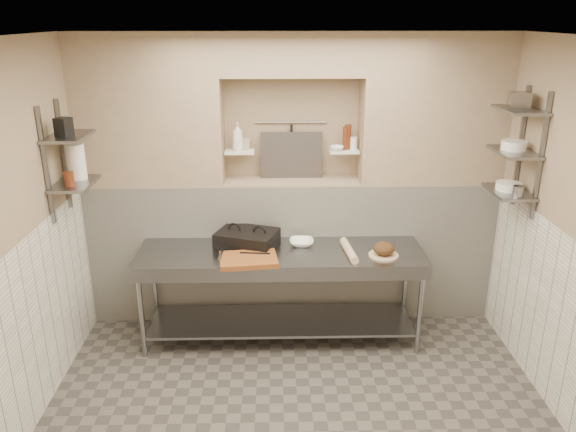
{
  "coord_description": "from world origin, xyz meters",
  "views": [
    {
      "loc": [
        -0.17,
        -3.5,
        2.93
      ],
      "look_at": [
        -0.06,
        0.9,
        1.35
      ],
      "focal_mm": 35.0,
      "sensor_mm": 36.0,
      "label": 1
    }
  ],
  "objects_px": {
    "rolling_pin": "(349,250)",
    "bread_loaf": "(384,249)",
    "prep_table": "(281,278)",
    "bowl_alcove": "(337,148)",
    "panini_press": "(247,238)",
    "mixing_bowl": "(302,243)",
    "cutting_board": "(248,260)",
    "jug_left": "(76,162)",
    "bottle_soap": "(238,137)"
  },
  "relations": [
    {
      "from": "rolling_pin",
      "to": "bread_loaf",
      "type": "relative_size",
      "value": 2.46
    },
    {
      "from": "prep_table",
      "to": "bowl_alcove",
      "type": "bearing_deg",
      "value": 45.27
    },
    {
      "from": "prep_table",
      "to": "panini_press",
      "type": "bearing_deg",
      "value": 152.97
    },
    {
      "from": "prep_table",
      "to": "bowl_alcove",
      "type": "relative_size",
      "value": 19.49
    },
    {
      "from": "mixing_bowl",
      "to": "bread_loaf",
      "type": "bearing_deg",
      "value": -20.2
    },
    {
      "from": "prep_table",
      "to": "panini_press",
      "type": "relative_size",
      "value": 4.13
    },
    {
      "from": "panini_press",
      "to": "mixing_bowl",
      "type": "bearing_deg",
      "value": 19.48
    },
    {
      "from": "cutting_board",
      "to": "rolling_pin",
      "type": "distance_m",
      "value": 0.91
    },
    {
      "from": "mixing_bowl",
      "to": "panini_press",
      "type": "bearing_deg",
      "value": 179.78
    },
    {
      "from": "prep_table",
      "to": "jug_left",
      "type": "xyz_separation_m",
      "value": [
        -1.72,
        -0.03,
        1.12
      ]
    },
    {
      "from": "mixing_bowl",
      "to": "bowl_alcove",
      "type": "height_order",
      "value": "bowl_alcove"
    },
    {
      "from": "bottle_soap",
      "to": "prep_table",
      "type": "bearing_deg",
      "value": -54.74
    },
    {
      "from": "panini_press",
      "to": "bottle_soap",
      "type": "relative_size",
      "value": 2.36
    },
    {
      "from": "mixing_bowl",
      "to": "bottle_soap",
      "type": "relative_size",
      "value": 0.84
    },
    {
      "from": "panini_press",
      "to": "cutting_board",
      "type": "distance_m",
      "value": 0.37
    },
    {
      "from": "bottle_soap",
      "to": "bread_loaf",
      "type": "bearing_deg",
      "value": -26.99
    },
    {
      "from": "bread_loaf",
      "to": "bowl_alcove",
      "type": "xyz_separation_m",
      "value": [
        -0.37,
        0.66,
        0.76
      ]
    },
    {
      "from": "panini_press",
      "to": "bread_loaf",
      "type": "bearing_deg",
      "value": 7.44
    },
    {
      "from": "cutting_board",
      "to": "bread_loaf",
      "type": "height_order",
      "value": "bread_loaf"
    },
    {
      "from": "bottle_soap",
      "to": "bowl_alcove",
      "type": "relative_size",
      "value": 2.0
    },
    {
      "from": "cutting_board",
      "to": "rolling_pin",
      "type": "relative_size",
      "value": 1.06
    },
    {
      "from": "bottle_soap",
      "to": "jug_left",
      "type": "height_order",
      "value": "bottle_soap"
    },
    {
      "from": "mixing_bowl",
      "to": "bowl_alcove",
      "type": "bearing_deg",
      "value": 48.42
    },
    {
      "from": "prep_table",
      "to": "rolling_pin",
      "type": "xyz_separation_m",
      "value": [
        0.61,
        -0.06,
        0.29
      ]
    },
    {
      "from": "cutting_board",
      "to": "mixing_bowl",
      "type": "height_order",
      "value": "mixing_bowl"
    },
    {
      "from": "panini_press",
      "to": "prep_table",
      "type": "bearing_deg",
      "value": -7.32
    },
    {
      "from": "prep_table",
      "to": "cutting_board",
      "type": "distance_m",
      "value": 0.45
    },
    {
      "from": "panini_press",
      "to": "cutting_board",
      "type": "height_order",
      "value": "panini_press"
    },
    {
      "from": "rolling_pin",
      "to": "jug_left",
      "type": "relative_size",
      "value": 1.54
    },
    {
      "from": "rolling_pin",
      "to": "bottle_soap",
      "type": "xyz_separation_m",
      "value": [
        -1.01,
        0.62,
        0.91
      ]
    },
    {
      "from": "cutting_board",
      "to": "panini_press",
      "type": "bearing_deg",
      "value": 94.11
    },
    {
      "from": "mixing_bowl",
      "to": "jug_left",
      "type": "bearing_deg",
      "value": -174.41
    },
    {
      "from": "panini_press",
      "to": "mixing_bowl",
      "type": "height_order",
      "value": "panini_press"
    },
    {
      "from": "cutting_board",
      "to": "bowl_alcove",
      "type": "height_order",
      "value": "bowl_alcove"
    },
    {
      "from": "mixing_bowl",
      "to": "bowl_alcove",
      "type": "xyz_separation_m",
      "value": [
        0.35,
        0.39,
        0.81
      ]
    },
    {
      "from": "bowl_alcove",
      "to": "rolling_pin",
      "type": "bearing_deg",
      "value": -83.49
    },
    {
      "from": "bottle_soap",
      "to": "bowl_alcove",
      "type": "distance_m",
      "value": 0.95
    },
    {
      "from": "mixing_bowl",
      "to": "jug_left",
      "type": "relative_size",
      "value": 0.74
    },
    {
      "from": "cutting_board",
      "to": "bread_loaf",
      "type": "relative_size",
      "value": 2.62
    },
    {
      "from": "rolling_pin",
      "to": "bread_loaf",
      "type": "distance_m",
      "value": 0.31
    },
    {
      "from": "cutting_board",
      "to": "prep_table",
      "type": "bearing_deg",
      "value": 36.19
    },
    {
      "from": "bread_loaf",
      "to": "bottle_soap",
      "type": "bearing_deg",
      "value": 153.01
    },
    {
      "from": "rolling_pin",
      "to": "bowl_alcove",
      "type": "height_order",
      "value": "bowl_alcove"
    },
    {
      "from": "mixing_bowl",
      "to": "rolling_pin",
      "type": "xyz_separation_m",
      "value": [
        0.42,
        -0.21,
        0.01
      ]
    },
    {
      "from": "prep_table",
      "to": "cutting_board",
      "type": "bearing_deg",
      "value": -143.81
    },
    {
      "from": "bowl_alcove",
      "to": "jug_left",
      "type": "relative_size",
      "value": 0.44
    },
    {
      "from": "panini_press",
      "to": "cutting_board",
      "type": "bearing_deg",
      "value": -66.19
    },
    {
      "from": "panini_press",
      "to": "cutting_board",
      "type": "xyz_separation_m",
      "value": [
        0.03,
        -0.37,
        -0.05
      ]
    },
    {
      "from": "bread_loaf",
      "to": "prep_table",
      "type": "bearing_deg",
      "value": 173.28
    },
    {
      "from": "panini_press",
      "to": "bowl_alcove",
      "type": "distance_m",
      "value": 1.21
    }
  ]
}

